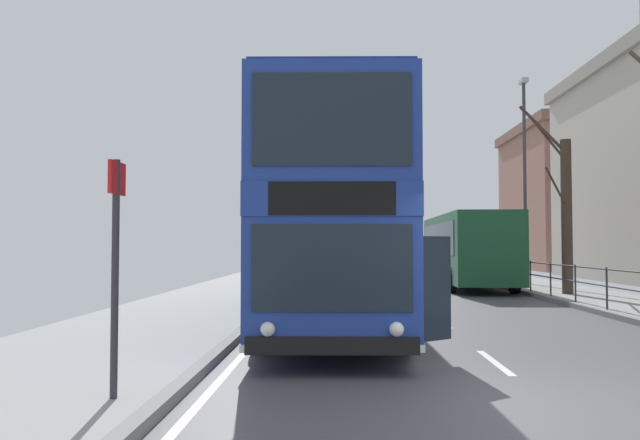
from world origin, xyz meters
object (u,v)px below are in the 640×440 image
object	(u,v)px
street_lamp_far_side	(525,166)
background_bus_far_lane	(467,248)
double_decker_bus_main	(329,222)
background_building_01	(599,197)
bus_stop_sign_near	(116,250)
bare_tree_far_01	(565,211)

from	to	relation	value
street_lamp_far_side	background_bus_far_lane	bearing A→B (deg)	-174.04
double_decker_bus_main	background_building_01	distance (m)	37.65
background_bus_far_lane	background_building_01	bearing A→B (deg)	54.98
double_decker_bus_main	bus_stop_sign_near	world-z (taller)	double_decker_bus_main
bare_tree_far_01	background_building_01	distance (m)	27.43
double_decker_bus_main	bare_tree_far_01	distance (m)	10.79
background_bus_far_lane	background_building_01	world-z (taller)	background_building_01
double_decker_bus_main	background_building_01	size ratio (longest dim) A/B	0.92
bus_stop_sign_near	bare_tree_far_01	bearing A→B (deg)	55.14
bare_tree_far_01	bus_stop_sign_near	bearing A→B (deg)	-124.86
bus_stop_sign_near	bare_tree_far_01	world-z (taller)	bare_tree_far_01
double_decker_bus_main	bare_tree_far_01	xyz separation A→B (m)	(7.88, 7.34, 0.64)
bus_stop_sign_near	bare_tree_far_01	xyz separation A→B (m)	(10.08, 14.47, 1.21)
background_bus_far_lane	street_lamp_far_side	distance (m)	4.36
street_lamp_far_side	background_building_01	bearing A→B (deg)	59.96
bus_stop_sign_near	double_decker_bus_main	bearing A→B (deg)	72.83
double_decker_bus_main	background_bus_far_lane	distance (m)	13.69
street_lamp_far_side	background_building_01	distance (m)	22.40
double_decker_bus_main	bus_stop_sign_near	xyz separation A→B (m)	(-2.20, -7.13, -0.57)
street_lamp_far_side	bare_tree_far_01	xyz separation A→B (m)	(-0.27, -5.41, -2.21)
street_lamp_far_side	bare_tree_far_01	distance (m)	5.85
background_building_01	double_decker_bus_main	bearing A→B (deg)	-121.06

